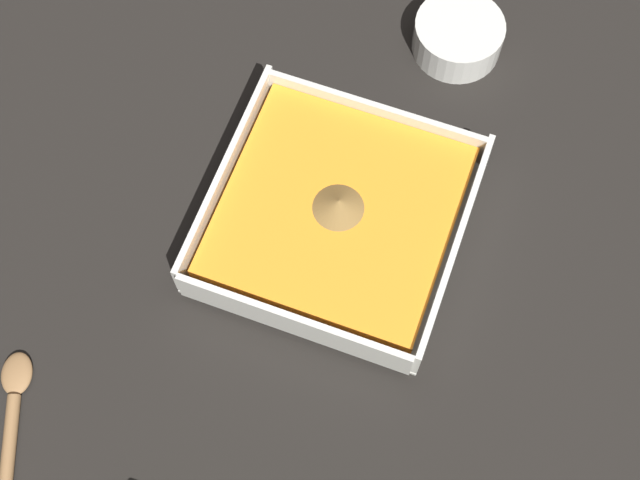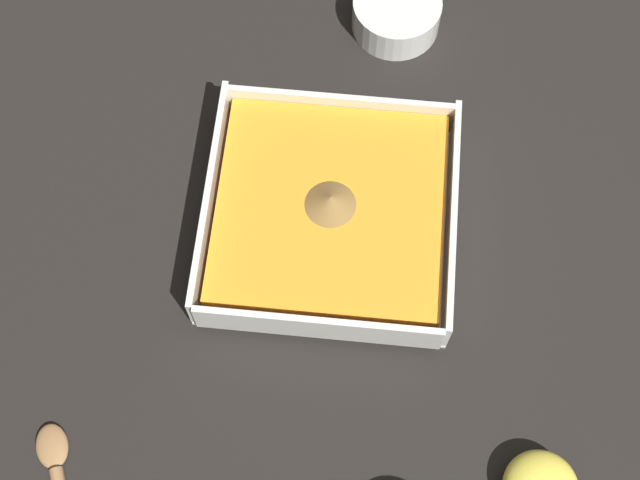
{
  "view_description": "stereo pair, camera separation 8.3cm",
  "coord_description": "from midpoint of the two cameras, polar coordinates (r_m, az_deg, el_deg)",
  "views": [
    {
      "loc": [
        -0.34,
        -0.09,
        0.79
      ],
      "look_at": [
        -0.03,
        0.02,
        0.03
      ],
      "focal_mm": 50.0,
      "sensor_mm": 36.0,
      "label": 1
    },
    {
      "loc": [
        -0.36,
        -0.01,
        0.79
      ],
      "look_at": [
        -0.03,
        0.02,
        0.03
      ],
      "focal_mm": 50.0,
      "sensor_mm": 36.0,
      "label": 2
    }
  ],
  "objects": [
    {
      "name": "ground_plane",
      "position": [
        0.86,
        4.74,
        0.37
      ],
      "size": [
        4.0,
        4.0,
        0.0
      ],
      "primitive_type": "plane",
      "color": "black"
    },
    {
      "name": "square_dish",
      "position": [
        0.84,
        3.86,
        1.0
      ],
      "size": [
        0.23,
        0.23,
        0.05
      ],
      "color": "silver",
      "rests_on": "ground_plane"
    },
    {
      "name": "spice_bowl",
      "position": [
        0.97,
        11.29,
        12.37
      ],
      "size": [
        0.09,
        0.09,
        0.04
      ],
      "color": "silver",
      "rests_on": "ground_plane"
    },
    {
      "name": "wooden_spoon",
      "position": [
        0.82,
        -16.64,
        -13.96
      ],
      "size": [
        0.22,
        0.1,
        0.01
      ],
      "rotation": [
        0.0,
        0.0,
        0.39
      ],
      "color": "olive",
      "rests_on": "ground_plane"
    }
  ]
}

